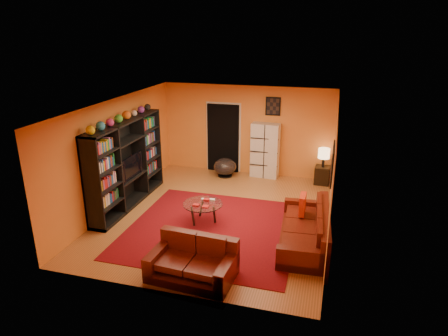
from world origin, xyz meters
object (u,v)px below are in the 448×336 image
(entertainment_unit, at_px, (127,164))
(table_lamp, at_px, (324,154))
(sofa, at_px, (309,230))
(bowl_chair, at_px, (225,167))
(coffee_table, at_px, (203,206))
(loveseat, at_px, (194,261))
(storage_cabinet, at_px, (265,150))
(side_table, at_px, (322,175))
(tv, at_px, (128,166))

(entertainment_unit, height_order, table_lamp, entertainment_unit)
(sofa, bearing_deg, bowl_chair, 126.02)
(coffee_table, bearing_deg, bowl_chair, 95.95)
(loveseat, relative_size, coffee_table, 1.72)
(storage_cabinet, xyz_separation_m, bowl_chair, (-1.12, -0.30, -0.50))
(entertainment_unit, distance_m, side_table, 5.32)
(table_lamp, bearing_deg, bowl_chair, -176.44)
(side_table, bearing_deg, table_lamp, -90.00)
(sofa, relative_size, coffee_table, 2.65)
(coffee_table, bearing_deg, side_table, 51.67)
(tv, height_order, bowl_chair, tv)
(tv, xyz_separation_m, table_lamp, (4.47, 2.69, -0.12))
(loveseat, height_order, table_lamp, table_lamp)
(side_table, bearing_deg, tv, -148.96)
(tv, relative_size, sofa, 0.40)
(sofa, bearing_deg, loveseat, -141.20)
(bowl_chair, bearing_deg, side_table, 3.56)
(sofa, bearing_deg, entertainment_unit, 167.18)
(storage_cabinet, bearing_deg, loveseat, -88.90)
(tv, height_order, loveseat, tv)
(tv, xyz_separation_m, side_table, (4.47, 2.69, -0.74))
(sofa, bearing_deg, tv, 167.34)
(coffee_table, distance_m, storage_cabinet, 3.36)
(bowl_chair, distance_m, table_lamp, 2.83)
(tv, xyz_separation_m, loveseat, (2.51, -2.40, -0.71))
(tv, bearing_deg, entertainment_unit, 67.20)
(loveseat, distance_m, storage_cabinet, 5.25)
(coffee_table, bearing_deg, table_lamp, 51.67)
(tv, height_order, table_lamp, tv)
(side_table, bearing_deg, bowl_chair, -176.44)
(sofa, bearing_deg, table_lamp, 84.73)
(loveseat, distance_m, coffee_table, 2.04)
(bowl_chair, height_order, table_lamp, table_lamp)
(tv, xyz_separation_m, storage_cabinet, (2.82, 2.82, -0.20))
(entertainment_unit, height_order, storage_cabinet, entertainment_unit)
(entertainment_unit, distance_m, bowl_chair, 3.15)
(entertainment_unit, relative_size, sofa, 1.27)
(entertainment_unit, relative_size, coffee_table, 3.37)
(storage_cabinet, bearing_deg, entertainment_unit, -131.16)
(sofa, distance_m, table_lamp, 3.46)
(tv, relative_size, bowl_chair, 1.44)
(side_table, height_order, table_lamp, table_lamp)
(sofa, relative_size, bowl_chair, 3.58)
(entertainment_unit, relative_size, bowl_chair, 4.56)
(entertainment_unit, distance_m, table_lamp, 5.26)
(tv, relative_size, coffee_table, 1.07)
(loveseat, bearing_deg, bowl_chair, 13.11)
(entertainment_unit, xyz_separation_m, coffee_table, (2.06, -0.44, -0.65))
(coffee_table, bearing_deg, loveseat, -76.03)
(storage_cabinet, bearing_deg, table_lamp, 0.16)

